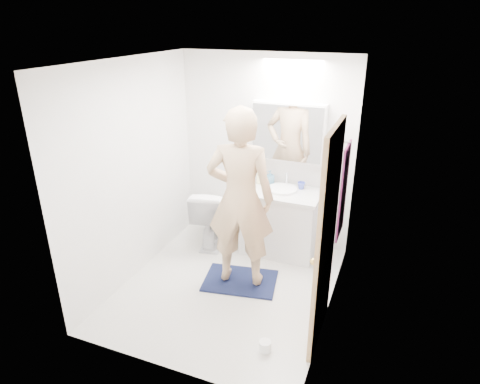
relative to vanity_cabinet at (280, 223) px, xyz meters
The scene contains 23 objects.
floor 1.08m from the vanity_cabinet, 107.61° to the right, with size 2.50×2.50×0.00m, color silver.
ceiling 2.25m from the vanity_cabinet, 107.61° to the right, with size 2.50×2.50×0.00m, color white.
wall_back 0.91m from the vanity_cabinet, 137.06° to the left, with size 2.50×2.50×0.00m, color white.
wall_front 2.38m from the vanity_cabinet, 97.87° to the right, with size 2.50×2.50×0.00m, color white.
wall_left 1.89m from the vanity_cabinet, 145.54° to the right, with size 2.50×2.50×0.00m, color white.
wall_right 1.49m from the vanity_cabinet, 50.56° to the right, with size 2.50×2.50×0.00m, color white.
vanity_cabinet is the anchor object (origin of this frame).
countertop 0.41m from the vanity_cabinet, 90.00° to the right, with size 0.95×0.58×0.04m, color silver.
sink_basin 0.45m from the vanity_cabinet, 90.00° to the left, with size 0.36×0.36×0.03m, color white.
faucet 0.56m from the vanity_cabinet, 90.00° to the left, with size 0.02×0.02×0.16m, color silver.
medicine_cabinet 1.13m from the vanity_cabinet, 91.71° to the left, with size 0.88×0.14×0.70m, color white.
mirror_panel 1.12m from the vanity_cabinet, 92.67° to the left, with size 0.84×0.01×0.66m, color silver.
toilet 0.89m from the vanity_cabinet, behind, with size 0.44×0.76×0.78m, color white.
bath_rug 0.93m from the vanity_cabinet, 104.39° to the right, with size 0.80×0.55×0.02m, color #12163A.
person 1.06m from the vanity_cabinet, 104.39° to the right, with size 0.71×0.47×1.95m, color tan.
door 1.64m from the vanity_cabinet, 59.53° to the right, with size 0.04×0.80×2.00m, color tan.
door_knob 1.86m from the vanity_cabinet, 65.57° to the right, with size 0.06×0.06×0.06m, color gold.
towel 1.13m from the vanity_cabinet, 28.27° to the right, with size 0.02×0.42×1.00m, color #16123A.
towel_hook 1.50m from the vanity_cabinet, 28.68° to the right, with size 0.02×0.02×0.07m, color silver.
soap_bottle_a 0.65m from the vanity_cabinet, 155.62° to the left, with size 0.08×0.09×0.22m, color #F0E99B.
soap_bottle_b 0.59m from the vanity_cabinet, 138.89° to the left, with size 0.08×0.08×0.18m, color teal.
toothbrush_cup 0.54m from the vanity_cabinet, 38.52° to the left, with size 0.09×0.09×0.09m, color #4354CB.
toilet_paper_roll 1.79m from the vanity_cabinet, 77.49° to the right, with size 0.11×0.11×0.10m, color white.
Camera 1 is at (1.54, -3.51, 2.75)m, focal length 31.08 mm.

